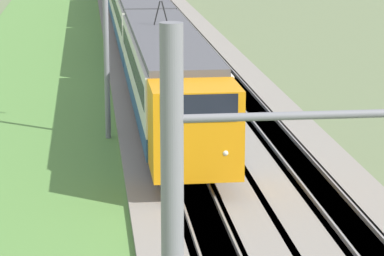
% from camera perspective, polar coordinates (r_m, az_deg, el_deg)
% --- Properties ---
extents(ballast_main, '(240.00, 4.40, 0.30)m').
position_cam_1_polar(ballast_main, '(52.38, -2.86, 3.60)').
color(ballast_main, gray).
rests_on(ballast_main, ground).
extents(ballast_adjacent, '(240.00, 4.40, 0.30)m').
position_cam_1_polar(ballast_adjacent, '(52.81, 1.67, 3.69)').
color(ballast_adjacent, gray).
rests_on(ballast_adjacent, ground).
extents(track_main, '(240.00, 1.57, 0.45)m').
position_cam_1_polar(track_main, '(52.38, -2.86, 3.61)').
color(track_main, '#4C4238').
rests_on(track_main, ground).
extents(track_adjacent, '(240.00, 1.57, 0.45)m').
position_cam_1_polar(track_adjacent, '(52.81, 1.67, 3.70)').
color(track_adjacent, '#4C4238').
rests_on(track_adjacent, ground).
extents(grass_verge, '(240.00, 10.20, 0.12)m').
position_cam_1_polar(grass_verge, '(52.34, -9.08, 3.33)').
color(grass_verge, '#5B8E42').
rests_on(grass_verge, ground).
extents(passenger_train, '(83.56, 3.00, 5.23)m').
position_cam_1_polar(passenger_train, '(69.39, -3.87, 8.04)').
color(passenger_train, orange).
rests_on(passenger_train, ground).
extents(catenary_mast_mid, '(0.22, 2.56, 9.25)m').
position_cam_1_polar(catenary_mast_mid, '(36.68, -5.34, 6.43)').
color(catenary_mast_mid, slate).
rests_on(catenary_mast_mid, ground).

